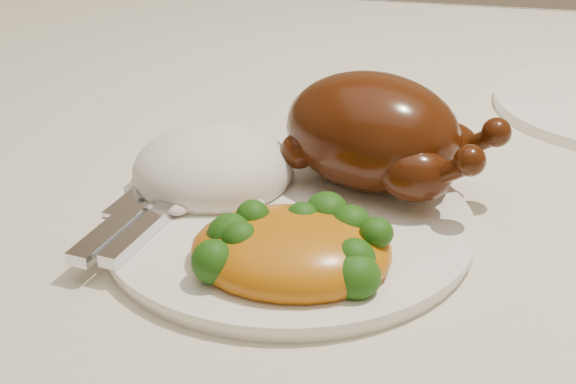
# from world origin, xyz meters

# --- Properties ---
(dining_table) EXTENTS (1.60, 0.90, 0.76)m
(dining_table) POSITION_xyz_m (0.00, 0.00, 0.67)
(dining_table) COLOR brown
(dining_table) RESTS_ON floor
(tablecloth) EXTENTS (1.73, 1.03, 0.18)m
(tablecloth) POSITION_xyz_m (0.00, 0.00, 0.74)
(tablecloth) COLOR silver
(tablecloth) RESTS_ON dining_table
(dinner_plate) EXTENTS (0.35, 0.35, 0.01)m
(dinner_plate) POSITION_xyz_m (-0.07, -0.18, 0.77)
(dinner_plate) COLOR white
(dinner_plate) RESTS_ON tablecloth
(roast_chicken) EXTENTS (0.19, 0.15, 0.09)m
(roast_chicken) POSITION_xyz_m (-0.02, -0.12, 0.82)
(roast_chicken) COLOR #431907
(roast_chicken) RESTS_ON dinner_plate
(rice_mound) EXTENTS (0.16, 0.15, 0.07)m
(rice_mound) POSITION_xyz_m (-0.14, -0.14, 0.79)
(rice_mound) COLOR white
(rice_mound) RESTS_ON dinner_plate
(mac_and_cheese) EXTENTS (0.14, 0.11, 0.05)m
(mac_and_cheese) POSITION_xyz_m (-0.05, -0.25, 0.79)
(mac_and_cheese) COLOR #B95F0B
(mac_and_cheese) RESTS_ON dinner_plate
(cutlery) EXTENTS (0.05, 0.19, 0.01)m
(cutlery) POSITION_xyz_m (-0.18, -0.21, 0.79)
(cutlery) COLOR silver
(cutlery) RESTS_ON dinner_plate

